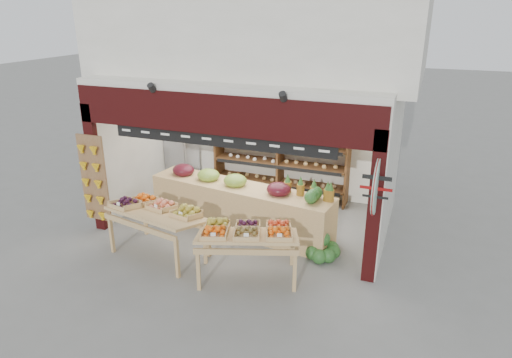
% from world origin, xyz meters
% --- Properties ---
extents(ground, '(60.00, 60.00, 0.00)m').
position_xyz_m(ground, '(0.00, 0.00, 0.00)').
color(ground, slate).
rests_on(ground, ground).
extents(shop_structure, '(6.36, 5.12, 5.40)m').
position_xyz_m(shop_structure, '(0.00, 1.61, 3.92)').
color(shop_structure, white).
rests_on(shop_structure, ground).
extents(banana_board, '(0.60, 0.15, 1.80)m').
position_xyz_m(banana_board, '(-2.73, -1.17, 1.12)').
color(banana_board, olive).
rests_on(banana_board, ground).
extents(gift_sign, '(0.04, 0.93, 0.92)m').
position_xyz_m(gift_sign, '(2.75, -1.15, 1.75)').
color(gift_sign, '#C2F4DA').
rests_on(gift_sign, ground).
extents(back_shelving, '(3.28, 0.54, 2.00)m').
position_xyz_m(back_shelving, '(0.20, 1.93, 1.19)').
color(back_shelving, brown).
rests_on(back_shelving, ground).
extents(refrigerator, '(0.69, 0.69, 1.73)m').
position_xyz_m(refrigerator, '(-2.40, 1.75, 0.87)').
color(refrigerator, silver).
rests_on(refrigerator, ground).
extents(cardboard_stack, '(1.04, 0.76, 0.72)m').
position_xyz_m(cardboard_stack, '(-1.25, 0.84, 0.27)').
color(cardboard_stack, beige).
rests_on(cardboard_stack, ground).
extents(mid_counter, '(3.99, 1.32, 1.21)m').
position_xyz_m(mid_counter, '(-0.01, -0.10, 0.54)').
color(mid_counter, tan).
rests_on(mid_counter, ground).
extents(display_table_left, '(1.91, 1.31, 1.10)m').
position_xyz_m(display_table_left, '(-1.12, -1.46, 0.85)').
color(display_table_left, tan).
rests_on(display_table_left, ground).
extents(display_table_right, '(1.90, 1.44, 1.06)m').
position_xyz_m(display_table_right, '(0.80, -1.69, 0.84)').
color(display_table_right, tan).
rests_on(display_table_right, ground).
extents(watermelon_pile, '(0.71, 0.68, 0.52)m').
position_xyz_m(watermelon_pile, '(1.83, -0.59, 0.19)').
color(watermelon_pile, '#18491C').
rests_on(watermelon_pile, ground).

